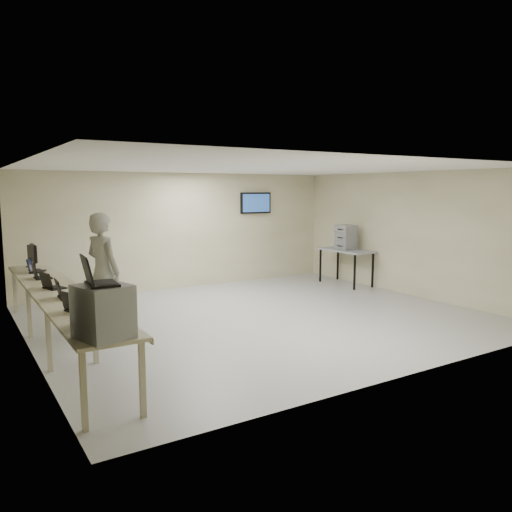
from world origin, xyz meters
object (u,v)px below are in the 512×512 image
workbench (59,296)px  equipment_box (103,312)px  soldier (103,271)px  side_table (346,252)px

workbench → equipment_box: equipment_box is taller
equipment_box → soldier: size_ratio=0.27×
equipment_box → soldier: soldier is taller
workbench → soldier: soldier is taller
workbench → side_table: size_ratio=4.02×
equipment_box → side_table: bearing=16.5°
workbench → soldier: bearing=43.0°
soldier → side_table: (6.31, 0.85, -0.19)m
soldier → side_table: 6.37m
workbench → side_table: workbench is taller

